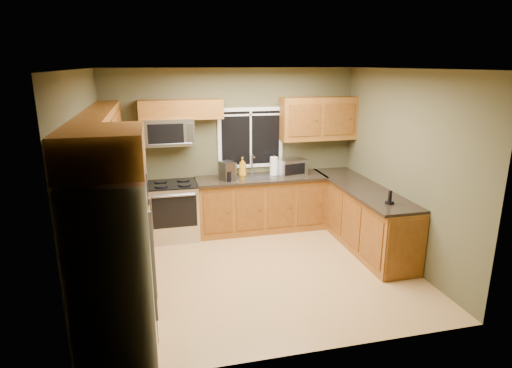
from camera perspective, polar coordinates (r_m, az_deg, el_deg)
name	(u,v)px	position (r m, az deg, el deg)	size (l,w,h in m)	color
floor	(258,271)	(6.03, 0.32, -11.50)	(4.20, 4.20, 0.00)	tan
ceiling	(259,69)	(5.36, 0.37, 15.10)	(4.20, 4.20, 0.00)	white
back_wall	(233,150)	(7.26, -3.06, 4.53)	(4.20, 4.20, 0.00)	#4C4A2F
front_wall	(306,226)	(3.90, 6.70, -5.59)	(4.20, 4.20, 0.00)	#4C4A2F
left_wall	(87,187)	(5.45, -21.62, -0.39)	(3.60, 3.60, 0.00)	#4C4A2F
right_wall	(403,168)	(6.36, 19.04, 2.07)	(3.60, 3.60, 0.00)	#4C4A2F
window	(251,138)	(7.26, -0.72, 6.18)	(1.12, 0.03, 1.02)	white
base_cabinets_left	(122,240)	(6.15, -17.42, -7.08)	(0.60, 2.65, 0.90)	brown
countertop_left	(121,207)	(5.99, -17.55, -2.91)	(0.65, 2.65, 0.04)	black
base_cabinets_back	(261,204)	(7.29, 0.68, -2.72)	(2.17, 0.60, 0.90)	brown
countertop_back	(262,178)	(7.13, 0.74, 0.80)	(2.17, 0.65, 0.04)	black
base_cabinets_peninsula	(362,217)	(6.92, 13.90, -4.24)	(0.60, 2.52, 0.90)	brown
countertop_peninsula	(362,188)	(6.77, 13.94, -0.50)	(0.65, 2.50, 0.04)	black
upper_cabinets_left	(102,137)	(5.79, -19.90, 5.85)	(0.33, 2.65, 0.72)	brown
upper_cabinets_back_left	(181,109)	(6.89, -9.97, 9.77)	(1.30, 0.33, 0.30)	brown
upper_cabinets_back_right	(318,119)	(7.42, 8.32, 8.62)	(1.30, 0.33, 0.72)	brown
upper_cabinet_over_fridge	(102,150)	(4.00, -19.88, 4.25)	(0.72, 0.90, 0.38)	brown
refrigerator	(114,267)	(4.35, -18.47, -10.48)	(0.74, 0.90, 1.80)	#B7B7BC
range	(174,210)	(7.06, -10.89, -3.48)	(0.76, 0.69, 0.94)	#B7B7BC
microwave	(169,132)	(6.89, -11.49, 6.84)	(0.76, 0.41, 0.42)	#B7B7BC
sink	(255,176)	(7.11, -0.19, 1.03)	(0.60, 0.42, 0.36)	slate
toaster_oven	(292,167)	(7.25, 4.80, 2.27)	(0.50, 0.43, 0.28)	#B7B7BC
coffee_maker	(227,172)	(6.91, -3.88, 1.67)	(0.25, 0.29, 0.31)	slate
kettle	(232,169)	(7.15, -3.19, 2.05)	(0.18, 0.18, 0.28)	#B7B7BC
paper_towel_roll	(274,166)	(7.23, 2.39, 2.42)	(0.17, 0.17, 0.34)	white
soap_bottle_a	(243,167)	(7.15, -1.80, 2.33)	(0.12, 0.13, 0.32)	#C37D12
soap_bottle_b	(274,167)	(7.38, 2.46, 2.32)	(0.10, 0.10, 0.21)	white
soap_bottle_c	(229,173)	(7.02, -3.65, 1.45)	(0.14, 0.14, 0.18)	white
cordless_phone	(390,200)	(6.02, 17.40, -2.05)	(0.10, 0.10, 0.19)	black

